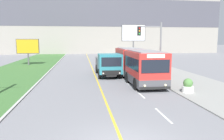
{
  "coord_description": "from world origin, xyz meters",
  "views": [
    {
      "loc": [
        -1.54,
        -7.52,
        4.01
      ],
      "look_at": [
        1.1,
        11.02,
        1.4
      ],
      "focal_mm": 35.0,
      "sensor_mm": 36.0,
      "label": 1
    }
  ],
  "objects_px": {
    "city_bus": "(136,64)",
    "billboard_small": "(28,47)",
    "dump_truck": "(109,65)",
    "planter_round_second": "(163,75)",
    "billboard_large": "(133,34)",
    "planter_round_near": "(188,86)",
    "traffic_light_mast": "(154,45)"
  },
  "relations": [
    {
      "from": "billboard_small",
      "to": "planter_round_second",
      "type": "relative_size",
      "value": 3.75
    },
    {
      "from": "billboard_small",
      "to": "city_bus",
      "type": "bearing_deg",
      "value": -47.1
    },
    {
      "from": "city_bus",
      "to": "traffic_light_mast",
      "type": "bearing_deg",
      "value": -60.44
    },
    {
      "from": "city_bus",
      "to": "dump_truck",
      "type": "bearing_deg",
      "value": 139.74
    },
    {
      "from": "dump_truck",
      "to": "planter_round_second",
      "type": "relative_size",
      "value": 6.21
    },
    {
      "from": "billboard_small",
      "to": "dump_truck",
      "type": "bearing_deg",
      "value": -48.43
    },
    {
      "from": "dump_truck",
      "to": "traffic_light_mast",
      "type": "bearing_deg",
      "value": -48.3
    },
    {
      "from": "billboard_small",
      "to": "traffic_light_mast",
      "type": "bearing_deg",
      "value": -48.4
    },
    {
      "from": "traffic_light_mast",
      "to": "billboard_small",
      "type": "xyz_separation_m",
      "value": [
        -14.86,
        16.74,
        -0.71
      ]
    },
    {
      "from": "planter_round_near",
      "to": "billboard_small",
      "type": "bearing_deg",
      "value": 127.67
    },
    {
      "from": "planter_round_second",
      "to": "city_bus",
      "type": "bearing_deg",
      "value": 154.66
    },
    {
      "from": "billboard_large",
      "to": "planter_round_near",
      "type": "distance_m",
      "value": 23.93
    },
    {
      "from": "planter_round_second",
      "to": "billboard_large",
      "type": "bearing_deg",
      "value": 85.34
    },
    {
      "from": "traffic_light_mast",
      "to": "billboard_large",
      "type": "distance_m",
      "value": 19.51
    },
    {
      "from": "dump_truck",
      "to": "planter_round_second",
      "type": "bearing_deg",
      "value": -33.69
    },
    {
      "from": "billboard_large",
      "to": "planter_round_near",
      "type": "relative_size",
      "value": 6.3
    },
    {
      "from": "dump_truck",
      "to": "traffic_light_mast",
      "type": "xyz_separation_m",
      "value": [
        3.62,
        -4.06,
        2.28
      ]
    },
    {
      "from": "traffic_light_mast",
      "to": "planter_round_near",
      "type": "height_order",
      "value": "traffic_light_mast"
    },
    {
      "from": "planter_round_near",
      "to": "planter_round_second",
      "type": "distance_m",
      "value": 5.01
    },
    {
      "from": "traffic_light_mast",
      "to": "billboard_large",
      "type": "relative_size",
      "value": 0.83
    },
    {
      "from": "billboard_large",
      "to": "planter_round_near",
      "type": "height_order",
      "value": "billboard_large"
    },
    {
      "from": "city_bus",
      "to": "billboard_large",
      "type": "xyz_separation_m",
      "value": [
        3.87,
        17.34,
        3.42
      ]
    },
    {
      "from": "planter_round_near",
      "to": "dump_truck",
      "type": "bearing_deg",
      "value": 120.8
    },
    {
      "from": "billboard_large",
      "to": "billboard_small",
      "type": "relative_size",
      "value": 1.62
    },
    {
      "from": "city_bus",
      "to": "traffic_light_mast",
      "type": "distance_m",
      "value": 2.98
    },
    {
      "from": "city_bus",
      "to": "planter_round_near",
      "type": "relative_size",
      "value": 10.85
    },
    {
      "from": "dump_truck",
      "to": "billboard_large",
      "type": "relative_size",
      "value": 1.02
    },
    {
      "from": "billboard_large",
      "to": "planter_round_near",
      "type": "bearing_deg",
      "value": -93.58
    },
    {
      "from": "billboard_large",
      "to": "dump_truck",
      "type": "bearing_deg",
      "value": -112.82
    },
    {
      "from": "dump_truck",
      "to": "planter_round_second",
      "type": "distance_m",
      "value": 5.92
    },
    {
      "from": "billboard_small",
      "to": "planter_round_second",
      "type": "bearing_deg",
      "value": -44.65
    },
    {
      "from": "city_bus",
      "to": "billboard_small",
      "type": "height_order",
      "value": "billboard_small"
    }
  ]
}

